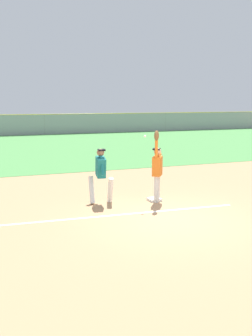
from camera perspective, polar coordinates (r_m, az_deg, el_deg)
The scene contains 11 objects.
ground_plane at distance 10.16m, azimuth 6.74°, elevation -7.75°, with size 80.93×80.93×0.00m, color tan.
outfield_grass at distance 25.93m, azimuth -9.81°, elevation 3.33°, with size 49.86×19.15×0.01m, color #4C8C47.
chalk_foul_line at distance 10.04m, azimuth -14.92°, elevation -8.25°, with size 12.00×0.10×0.01m, color white.
first_base at distance 11.82m, azimuth 4.43°, elevation -4.89°, with size 0.38×0.38×0.08m, color white.
fielder at distance 11.46m, azimuth 4.87°, elevation 0.16°, with size 0.60×0.80×2.28m.
runner at distance 11.31m, azimuth -3.95°, elevation -0.61°, with size 0.73×0.85×1.72m.
baseball at distance 11.06m, azimuth 2.97°, elevation 4.96°, with size 0.07×0.07×0.07m, color white.
outfield_fence at distance 35.28m, azimuth -12.54°, elevation 6.65°, with size 49.94×0.08×1.92m.
parked_car_tan at distance 39.17m, azimuth -16.44°, elevation 6.41°, with size 4.47×2.26×1.25m.
parked_car_black at distance 39.58m, azimuth -7.97°, elevation 6.77°, with size 4.51×2.33×1.25m.
parked_car_blue at distance 41.55m, azimuth -0.51°, elevation 7.05°, with size 4.58×2.50×1.25m.
Camera 1 is at (-4.32, -8.64, 3.17)m, focal length 39.18 mm.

